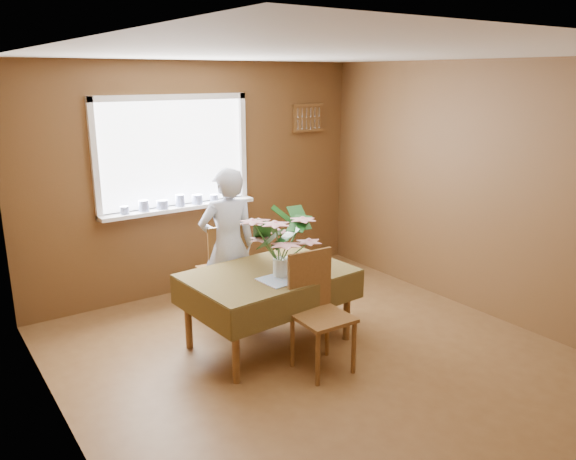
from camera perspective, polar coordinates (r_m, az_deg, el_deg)
floor at (r=4.87m, az=3.80°, el=-13.46°), size 4.50×4.50×0.00m
ceiling at (r=4.26m, az=4.43°, el=17.43°), size 4.50×4.50×0.00m
wall_back at (r=6.27m, az=-8.94°, el=5.18°), size 4.00×0.00×4.00m
wall_left at (r=3.55m, az=-22.00°, el=-3.76°), size 0.00×4.50×4.50m
wall_right at (r=5.84m, az=19.62°, el=3.70°), size 0.00×4.50×4.50m
window_assembly at (r=6.08m, az=-11.27°, el=5.65°), size 1.72×0.20×1.22m
spoon_rack at (r=6.92m, az=2.03°, el=11.32°), size 0.44×0.05×0.33m
dining_table at (r=4.96m, az=-1.98°, el=-5.16°), size 1.48×1.06×0.69m
chair_far at (r=5.61m, az=-6.46°, el=-3.64°), size 0.45×0.45×0.96m
chair_near at (r=4.62m, az=2.98°, el=-7.76°), size 0.43×0.43×0.98m
seated_woman at (r=5.41m, az=-6.13°, el=-1.65°), size 0.62×0.46×1.53m
flower_bouquet at (r=4.71m, az=-0.81°, el=-0.63°), size 0.64×0.64×0.55m
side_plate at (r=5.21m, az=0.60°, el=-3.07°), size 0.24×0.24×0.01m
table_knife at (r=4.85m, az=0.62°, el=-4.51°), size 0.10×0.21×0.00m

